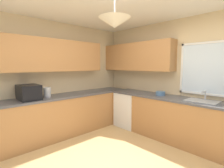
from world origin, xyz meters
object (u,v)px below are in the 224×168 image
Objects in this scene: dishwasher at (130,109)px; kettle at (47,92)px; sink_assembly at (202,101)px; microwave at (29,92)px; bowl at (160,93)px.

kettle is (-0.64, -1.90, 0.59)m from dishwasher.
dishwasher is at bearing -178.77° from sink_assembly.
microwave is 2.27× the size of kettle.
kettle is 1.04× the size of bowl.
sink_assembly reaches higher than dishwasher.
dishwasher is 1.60× the size of sink_assembly.
microwave is 2.75m from bowl.
kettle is 3.06m from sink_assembly.
sink_assembly is at bearing 43.71° from microwave.
dishwasher is 1.01m from bowl.
bowl is at bearing -179.53° from sink_assembly.
kettle is (0.02, 0.35, -0.04)m from microwave.
microwave reaches higher than dishwasher.
kettle reaches higher than dishwasher.
sink_assembly is (2.37, 1.93, -0.09)m from kettle.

